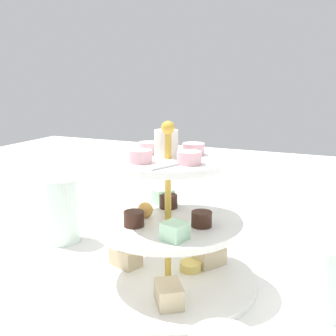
{
  "coord_description": "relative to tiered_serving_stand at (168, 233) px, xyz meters",
  "views": [
    {
      "loc": [
        -0.54,
        -0.24,
        0.32
      ],
      "look_at": [
        0.0,
        0.0,
        0.18
      ],
      "focal_mm": 44.12,
      "sensor_mm": 36.0,
      "label": 1
    }
  ],
  "objects": [
    {
      "name": "tiered_serving_stand",
      "position": [
        0.0,
        0.0,
        0.0
      ],
      "size": [
        0.28,
        0.28,
        0.26
      ],
      "color": "white",
      "rests_on": "ground_plane"
    },
    {
      "name": "ground_plane",
      "position": [
        -0.0,
        -0.0,
        -0.08
      ],
      "size": [
        2.4,
        2.4,
        0.0
      ],
      "primitive_type": "plane",
      "color": "white"
    },
    {
      "name": "water_glass_tall_right",
      "position": [
        0.07,
        0.25,
        -0.02
      ],
      "size": [
        0.07,
        0.07,
        0.13
      ],
      "primitive_type": "cylinder",
      "color": "silver",
      "rests_on": "ground_plane"
    },
    {
      "name": "water_glass_mid_back",
      "position": [
        0.01,
        -0.24,
        -0.03
      ],
      "size": [
        0.06,
        0.06,
        0.1
      ],
      "primitive_type": "cylinder",
      "color": "silver",
      "rests_on": "ground_plane"
    },
    {
      "name": "butter_knife_left",
      "position": [
        0.31,
        -0.03,
        -0.08
      ],
      "size": [
        0.02,
        0.17,
        0.0
      ],
      "primitive_type": "cube",
      "rotation": [
        0.0,
        0.0,
        1.51
      ],
      "color": "silver",
      "rests_on": "ground_plane"
    }
  ]
}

